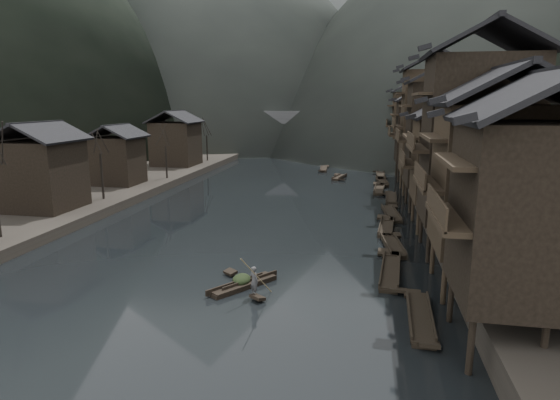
# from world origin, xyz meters

# --- Properties ---
(water) EXTENTS (300.00, 300.00, 0.00)m
(water) POSITION_xyz_m (0.00, 0.00, 0.00)
(water) COLOR black
(water) RESTS_ON ground
(right_bank) EXTENTS (40.00, 200.00, 1.80)m
(right_bank) POSITION_xyz_m (35.00, 40.00, 0.90)
(right_bank) COLOR #2D2823
(right_bank) RESTS_ON ground
(left_bank) EXTENTS (40.00, 200.00, 1.20)m
(left_bank) POSITION_xyz_m (-35.00, 40.00, 0.60)
(left_bank) COLOR #2D2823
(left_bank) RESTS_ON ground
(stilt_houses) EXTENTS (9.00, 67.60, 17.00)m
(stilt_houses) POSITION_xyz_m (17.28, 19.89, 9.07)
(stilt_houses) COLOR black
(stilt_houses) RESTS_ON ground
(left_houses) EXTENTS (8.10, 53.20, 8.73)m
(left_houses) POSITION_xyz_m (-20.50, 20.12, 5.66)
(left_houses) COLOR black
(left_houses) RESTS_ON left_bank
(bare_trees) EXTENTS (3.92, 62.37, 7.83)m
(bare_trees) POSITION_xyz_m (-17.00, 12.17, 6.45)
(bare_trees) COLOR black
(bare_trees) RESTS_ON left_bank
(moored_sampans) EXTENTS (2.75, 62.29, 0.47)m
(moored_sampans) POSITION_xyz_m (11.95, 22.29, 0.20)
(moored_sampans) COLOR black
(moored_sampans) RESTS_ON water
(midriver_boats) EXTENTS (6.99, 21.68, 0.45)m
(midriver_boats) POSITION_xyz_m (5.42, 47.27, 0.20)
(midriver_boats) COLOR black
(midriver_boats) RESTS_ON water
(stone_bridge) EXTENTS (40.00, 6.00, 9.00)m
(stone_bridge) POSITION_xyz_m (-0.00, 72.00, 5.11)
(stone_bridge) COLOR #4C4C4F
(stone_bridge) RESTS_ON ground
(hero_sampan) EXTENTS (3.68, 4.56, 0.44)m
(hero_sampan) POSITION_xyz_m (2.60, -3.15, 0.20)
(hero_sampan) COLOR black
(hero_sampan) RESTS_ON water
(cargo_heap) EXTENTS (1.11, 1.45, 0.67)m
(cargo_heap) POSITION_xyz_m (2.46, -2.97, 0.77)
(cargo_heap) COLOR black
(cargo_heap) RESTS_ON hero_sampan
(boatman) EXTENTS (0.74, 0.72, 1.71)m
(boatman) POSITION_xyz_m (3.64, -4.57, 1.29)
(boatman) COLOR #505052
(boatman) RESTS_ON hero_sampan
(bamboo_pole) EXTENTS (1.37, 2.35, 2.91)m
(bamboo_pole) POSITION_xyz_m (3.84, -4.57, 3.60)
(bamboo_pole) COLOR #8C7A51
(bamboo_pole) RESTS_ON boatman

